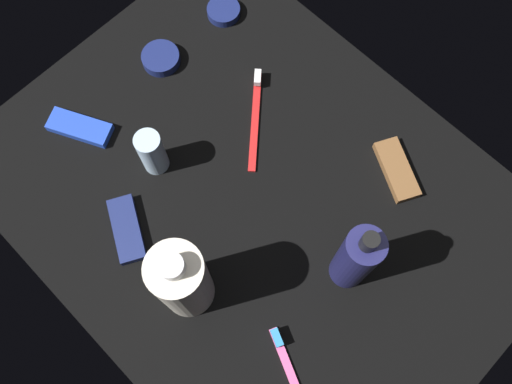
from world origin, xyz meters
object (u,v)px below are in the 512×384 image
object	(u,v)px
snack_bar_blue	(80,127)
cream_tin_right	(224,11)
lotion_bottle	(356,259)
toothbrush_pink	(294,381)
snack_bar_navy	(127,229)
snack_bar_brown	(397,170)
cream_tin_left	(161,58)
bodywash_bottle	(182,281)
toothbrush_red	(255,114)
deodorant_stick	(152,152)

from	to	relation	value
snack_bar_blue	cream_tin_right	distance (cm)	32.50
cream_tin_right	lotion_bottle	bearing A→B (deg)	-22.47
toothbrush_pink	snack_bar_navy	bearing A→B (deg)	-176.57
snack_bar_brown	cream_tin_right	world-z (taller)	same
cream_tin_left	cream_tin_right	distance (cm)	14.39
toothbrush_pink	snack_bar_blue	size ratio (longest dim) A/B	1.63
lotion_bottle	cream_tin_right	world-z (taller)	lotion_bottle
toothbrush_pink	snack_bar_blue	bearing A→B (deg)	175.70
cream_tin_right	toothbrush_pink	bearing A→B (deg)	-35.17
cream_tin_left	snack_bar_blue	bearing A→B (deg)	-89.34
snack_bar_blue	snack_bar_brown	bearing A→B (deg)	10.14
lotion_bottle	toothbrush_pink	bearing A→B (deg)	-73.07
bodywash_bottle	cream_tin_left	distance (cm)	41.09
toothbrush_pink	cream_tin_right	distance (cm)	63.22
toothbrush_pink	snack_bar_brown	world-z (taller)	toothbrush_pink
cream_tin_right	toothbrush_red	bearing A→B (deg)	-29.63
cream_tin_right	cream_tin_left	bearing A→B (deg)	-92.61
toothbrush_red	cream_tin_right	bearing A→B (deg)	150.37
bodywash_bottle	cream_tin_left	world-z (taller)	bodywash_bottle
lotion_bottle	snack_bar_navy	bearing A→B (deg)	-145.82
toothbrush_pink	snack_bar_brown	xyz separation A→B (cm)	(-10.34, 34.82, 0.14)
cream_tin_right	snack_bar_blue	bearing A→B (deg)	-90.79
deodorant_stick	snack_bar_navy	xyz separation A→B (cm)	(5.14, -10.70, -3.84)
bodywash_bottle	snack_bar_blue	size ratio (longest dim) A/B	1.91
toothbrush_red	snack_bar_brown	bearing A→B (deg)	20.83
lotion_bottle	deodorant_stick	size ratio (longest dim) A/B	2.11
lotion_bottle	deodorant_stick	xyz separation A→B (cm)	(-33.43, -8.51, -3.98)
bodywash_bottle	lotion_bottle	bearing A→B (deg)	52.36
bodywash_bottle	toothbrush_red	world-z (taller)	bodywash_bottle
bodywash_bottle	snack_bar_brown	xyz separation A→B (cm)	(9.45, 36.51, -8.29)
deodorant_stick	cream_tin_right	distance (cm)	30.86
deodorant_stick	snack_bar_navy	size ratio (longest dim) A/B	0.88
toothbrush_red	cream_tin_left	xyz separation A→B (cm)	(-18.90, -4.00, 0.29)
toothbrush_red	snack_bar_navy	xyz separation A→B (cm)	(-0.09, -28.05, 0.14)
snack_bar_navy	lotion_bottle	bearing A→B (deg)	62.66
lotion_bottle	cream_tin_left	xyz separation A→B (cm)	(-47.10, 4.84, -7.67)
snack_bar_brown	snack_bar_blue	xyz separation A→B (cm)	(-41.79, -30.90, 0.00)
toothbrush_red	cream_tin_left	world-z (taller)	toothbrush_red
bodywash_bottle	cream_tin_right	bearing A→B (deg)	129.93
lotion_bottle	bodywash_bottle	bearing A→B (deg)	-127.64
bodywash_bottle	toothbrush_red	distance (cm)	32.03
bodywash_bottle	snack_bar_blue	bearing A→B (deg)	170.16
deodorant_stick	toothbrush_red	xyz separation A→B (cm)	(5.23, 17.35, -3.98)
bodywash_bottle	snack_bar_blue	distance (cm)	33.85
snack_bar_navy	cream_tin_right	xyz separation A→B (cm)	(-18.16, 38.42, 0.03)
deodorant_stick	snack_bar_navy	distance (cm)	12.48
bodywash_bottle	cream_tin_left	xyz separation A→B (cm)	(-32.54, 23.72, -8.15)
snack_bar_brown	toothbrush_red	bearing A→B (deg)	-131.48
snack_bar_navy	cream_tin_left	distance (cm)	30.54
bodywash_bottle	toothbrush_pink	xyz separation A→B (cm)	(19.80, 1.68, -8.44)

